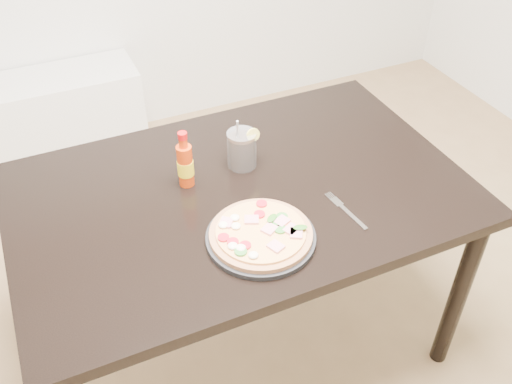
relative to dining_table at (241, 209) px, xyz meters
name	(u,v)px	position (x,y,z in m)	size (l,w,h in m)	color
dining_table	(241,209)	(0.00, 0.00, 0.00)	(1.40, 0.90, 0.75)	black
plate	(261,238)	(-0.03, -0.23, 0.09)	(0.31, 0.31, 0.02)	black
pizza	(260,233)	(-0.04, -0.23, 0.11)	(0.29, 0.29, 0.03)	#B57C51
hot_sauce_bottle	(185,164)	(-0.14, 0.09, 0.16)	(0.06, 0.06, 0.19)	#C4370B
cola_cup	(242,150)	(0.06, 0.11, 0.14)	(0.10, 0.09, 0.18)	black
fork	(345,210)	(0.25, -0.22, 0.09)	(0.04, 0.19, 0.00)	silver
media_console	(5,132)	(-0.69, 1.48, -0.42)	(1.40, 0.34, 0.50)	white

